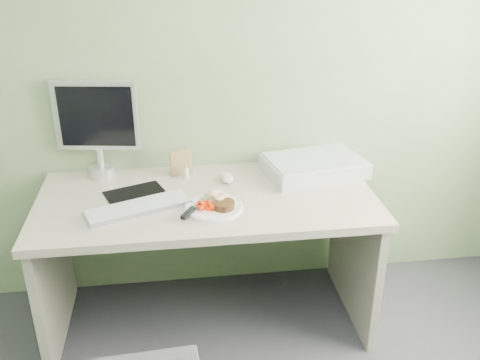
{
  "coord_description": "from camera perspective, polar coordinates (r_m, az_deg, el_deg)",
  "views": [
    {
      "loc": [
        -0.14,
        -0.63,
        1.88
      ],
      "look_at": [
        0.14,
        1.5,
        0.87
      ],
      "focal_mm": 40.0,
      "sensor_mm": 36.0,
      "label": 1
    }
  ],
  "objects": [
    {
      "name": "wall_back",
      "position": [
        2.69,
        -4.53,
        13.79
      ],
      "size": [
        3.5,
        0.0,
        3.5
      ],
      "primitive_type": "plane",
      "rotation": [
        1.57,
        0.0,
        0.0
      ],
      "color": "#83A171",
      "rests_on": "floor"
    },
    {
      "name": "desk",
      "position": [
        2.63,
        -3.45,
        -5.33
      ],
      "size": [
        1.6,
        0.75,
        0.73
      ],
      "color": "beige",
      "rests_on": "floor"
    },
    {
      "name": "eyedrop_bottle",
      "position": [
        2.72,
        -5.75,
        0.79
      ],
      "size": [
        0.02,
        0.02,
        0.07
      ],
      "color": "white",
      "rests_on": "desk"
    },
    {
      "name": "monitor",
      "position": [
        2.74,
        -15.03,
        5.8
      ],
      "size": [
        0.41,
        0.14,
        0.49
      ],
      "rotation": [
        0.0,
        0.0,
        -0.15
      ],
      "color": "silver",
      "rests_on": "desk"
    },
    {
      "name": "plate",
      "position": [
        2.42,
        -2.77,
        -2.97
      ],
      "size": [
        0.26,
        0.26,
        0.01
      ],
      "primitive_type": "cylinder",
      "color": "white",
      "rests_on": "desk"
    },
    {
      "name": "steak",
      "position": [
        2.4,
        -1.76,
        -2.67
      ],
      "size": [
        0.11,
        0.11,
        0.03
      ],
      "primitive_type": "cylinder",
      "rotation": [
        0.0,
        0.0,
        0.1
      ],
      "color": "black",
      "rests_on": "plate"
    },
    {
      "name": "carrot_heap",
      "position": [
        2.39,
        -3.89,
        -2.59
      ],
      "size": [
        0.08,
        0.07,
        0.05
      ],
      "primitive_type": "cube",
      "rotation": [
        0.0,
        0.0,
        -0.19
      ],
      "color": "#FF2D05",
      "rests_on": "plate"
    },
    {
      "name": "potato_pile",
      "position": [
        2.45,
        -2.4,
        -1.6
      ],
      "size": [
        0.13,
        0.1,
        0.07
      ],
      "primitive_type": "ellipsoid",
      "rotation": [
        0.0,
        0.0,
        0.11
      ],
      "color": "tan",
      "rests_on": "plate"
    },
    {
      "name": "mousepad",
      "position": [
        2.58,
        -10.89,
        -1.7
      ],
      "size": [
        0.34,
        0.32,
        0.0
      ],
      "primitive_type": "cube",
      "rotation": [
        0.0,
        0.0,
        0.37
      ],
      "color": "black",
      "rests_on": "desk"
    },
    {
      "name": "photo_frame",
      "position": [
        2.74,
        -6.3,
        1.89
      ],
      "size": [
        0.11,
        0.05,
        0.14
      ],
      "primitive_type": "cube",
      "rotation": [
        0.0,
        0.0,
        0.34
      ],
      "color": "olive",
      "rests_on": "desk"
    },
    {
      "name": "keyboard",
      "position": [
        2.45,
        -10.78,
        -2.88
      ],
      "size": [
        0.48,
        0.3,
        0.02
      ],
      "primitive_type": "cube",
      "rotation": [
        0.0,
        0.0,
        0.37
      ],
      "color": "white",
      "rests_on": "desk"
    },
    {
      "name": "scanner",
      "position": [
        2.78,
        7.9,
        1.43
      ],
      "size": [
        0.54,
        0.41,
        0.08
      ],
      "primitive_type": "cube",
      "rotation": [
        0.0,
        0.0,
        0.19
      ],
      "color": "silver",
      "rests_on": "desk"
    },
    {
      "name": "computer_mouse",
      "position": [
        2.68,
        -1.36,
        0.22
      ],
      "size": [
        0.07,
        0.12,
        0.04
      ],
      "primitive_type": "ellipsoid",
      "rotation": [
        0.0,
        0.0,
        0.11
      ],
      "color": "white",
      "rests_on": "desk"
    },
    {
      "name": "steak_knife",
      "position": [
        2.38,
        -5.1,
        -3.09
      ],
      "size": [
        0.15,
        0.23,
        0.02
      ],
      "rotation": [
        0.0,
        0.0,
        1.04
      ],
      "color": "silver",
      "rests_on": "plate"
    }
  ]
}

